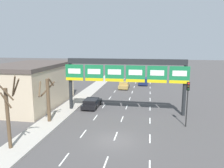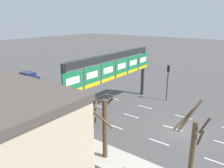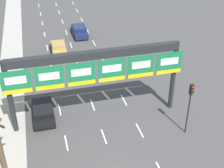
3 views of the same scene
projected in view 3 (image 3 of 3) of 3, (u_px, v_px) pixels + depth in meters
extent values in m
cube|color=white|center=(66.00, 143.00, 26.56)|extent=(0.12, 2.00, 0.01)
cube|color=white|center=(60.00, 110.00, 30.69)|extent=(0.12, 2.00, 0.01)
cube|color=white|center=(55.00, 84.00, 34.83)|extent=(0.12, 2.00, 0.01)
cube|color=white|center=(51.00, 64.00, 38.96)|extent=(0.12, 2.00, 0.01)
cube|color=white|center=(47.00, 48.00, 43.10)|extent=(0.12, 2.00, 0.01)
cube|color=white|center=(45.00, 34.00, 47.23)|extent=(0.12, 2.00, 0.01)
cube|color=white|center=(42.00, 23.00, 51.37)|extent=(0.12, 2.00, 0.01)
cube|color=white|center=(40.00, 14.00, 55.50)|extent=(0.12, 2.00, 0.01)
cube|color=white|center=(39.00, 5.00, 59.63)|extent=(0.12, 2.00, 0.01)
cube|color=white|center=(104.00, 136.00, 27.27)|extent=(0.12, 2.00, 0.01)
cube|color=white|center=(92.00, 105.00, 31.41)|extent=(0.12, 2.00, 0.01)
cube|color=white|center=(84.00, 80.00, 35.54)|extent=(0.12, 2.00, 0.01)
cube|color=white|center=(77.00, 61.00, 39.68)|extent=(0.12, 2.00, 0.01)
cube|color=white|center=(71.00, 45.00, 43.81)|extent=(0.12, 2.00, 0.01)
cube|color=white|center=(66.00, 32.00, 47.94)|extent=(0.12, 2.00, 0.01)
cube|color=white|center=(62.00, 21.00, 52.08)|extent=(0.12, 2.00, 0.01)
cube|color=white|center=(59.00, 12.00, 56.21)|extent=(0.12, 2.00, 0.01)
cube|color=white|center=(56.00, 4.00, 60.35)|extent=(0.12, 2.00, 0.01)
cube|color=white|center=(140.00, 130.00, 27.99)|extent=(0.12, 2.00, 0.01)
cube|color=white|center=(124.00, 100.00, 32.12)|extent=(0.12, 2.00, 0.01)
cube|color=white|center=(112.00, 77.00, 36.26)|extent=(0.12, 2.00, 0.01)
cube|color=white|center=(102.00, 58.00, 40.39)|extent=(0.12, 2.00, 0.01)
cube|color=white|center=(94.00, 43.00, 44.52)|extent=(0.12, 2.00, 0.01)
cube|color=white|center=(87.00, 30.00, 48.66)|extent=(0.12, 2.00, 0.01)
cube|color=white|center=(82.00, 20.00, 52.79)|extent=(0.12, 2.00, 0.01)
cube|color=white|center=(77.00, 11.00, 56.93)|extent=(0.12, 2.00, 0.01)
cube|color=white|center=(73.00, 3.00, 61.06)|extent=(0.12, 2.00, 0.01)
cylinder|color=#232628|center=(10.00, 98.00, 26.08)|extent=(0.45, 0.45, 7.03)
cylinder|color=#232628|center=(173.00, 76.00, 29.29)|extent=(0.45, 0.45, 7.03)
cube|color=#232628|center=(95.00, 55.00, 26.04)|extent=(14.80, 0.60, 0.70)
cube|color=#197542|center=(16.00, 82.00, 25.10)|extent=(2.42, 0.08, 2.10)
cube|color=white|center=(16.00, 81.00, 24.96)|extent=(1.69, 0.02, 0.67)
cube|color=yellow|center=(18.00, 92.00, 25.50)|extent=(2.37, 0.02, 0.38)
cube|color=#197542|center=(49.00, 78.00, 25.67)|extent=(2.42, 0.08, 2.10)
cube|color=white|center=(49.00, 76.00, 25.54)|extent=(1.69, 0.02, 0.67)
cube|color=yellow|center=(50.00, 87.00, 26.08)|extent=(2.37, 0.02, 0.38)
cube|color=#197542|center=(81.00, 74.00, 26.25)|extent=(2.42, 0.08, 2.10)
cube|color=white|center=(81.00, 72.00, 26.11)|extent=(1.69, 0.02, 0.67)
cube|color=yellow|center=(82.00, 83.00, 26.66)|extent=(2.37, 0.02, 0.38)
cube|color=#197542|center=(112.00, 70.00, 26.83)|extent=(2.42, 0.08, 2.10)
cube|color=white|center=(112.00, 69.00, 26.69)|extent=(1.69, 0.02, 0.67)
cube|color=yellow|center=(112.00, 79.00, 27.24)|extent=(2.37, 0.02, 0.38)
cube|color=#197542|center=(141.00, 67.00, 27.40)|extent=(2.42, 0.08, 2.10)
cube|color=white|center=(141.00, 65.00, 27.27)|extent=(1.69, 0.02, 0.67)
cube|color=yellow|center=(141.00, 75.00, 27.81)|extent=(2.37, 0.02, 0.38)
cube|color=#197542|center=(169.00, 63.00, 27.98)|extent=(2.42, 0.08, 2.10)
cube|color=white|center=(170.00, 61.00, 27.84)|extent=(1.69, 0.02, 0.67)
cube|color=yellow|center=(168.00, 72.00, 28.39)|extent=(2.37, 0.02, 0.38)
cube|color=#A88947|center=(59.00, 48.00, 41.64)|extent=(1.87, 4.10, 0.69)
cube|color=#A88947|center=(58.00, 45.00, 41.11)|extent=(1.72, 2.13, 0.57)
cube|color=black|center=(58.00, 45.00, 41.11)|extent=(1.76, 1.96, 0.41)
cylinder|color=black|center=(51.00, 47.00, 42.58)|extent=(0.22, 0.66, 0.66)
cylinder|color=black|center=(64.00, 46.00, 42.95)|extent=(0.22, 0.66, 0.66)
cylinder|color=black|center=(53.00, 55.00, 40.54)|extent=(0.22, 0.66, 0.66)
cylinder|color=black|center=(66.00, 53.00, 40.91)|extent=(0.22, 0.66, 0.66)
cube|color=black|center=(43.00, 112.00, 29.50)|extent=(1.94, 4.53, 0.55)
cube|color=black|center=(43.00, 110.00, 29.00)|extent=(1.79, 2.35, 0.50)
cube|color=black|center=(43.00, 110.00, 29.00)|extent=(1.83, 2.17, 0.36)
cylinder|color=black|center=(33.00, 107.00, 30.50)|extent=(0.22, 0.66, 0.66)
cylinder|color=black|center=(51.00, 104.00, 30.89)|extent=(0.22, 0.66, 0.66)
cylinder|color=black|center=(35.00, 124.00, 28.26)|extent=(0.22, 0.66, 0.66)
cylinder|color=black|center=(54.00, 121.00, 28.64)|extent=(0.22, 0.66, 0.66)
cube|color=#19234C|center=(79.00, 32.00, 46.73)|extent=(1.94, 4.89, 0.73)
cube|color=#19234C|center=(79.00, 28.00, 46.13)|extent=(1.79, 2.54, 0.62)
cube|color=black|center=(79.00, 28.00, 46.13)|extent=(1.83, 2.34, 0.44)
cylinder|color=black|center=(72.00, 30.00, 47.87)|extent=(0.22, 0.66, 0.66)
cylinder|color=black|center=(83.00, 29.00, 48.25)|extent=(0.22, 0.66, 0.66)
cylinder|color=black|center=(75.00, 37.00, 45.45)|extent=(0.22, 0.66, 0.66)
cylinder|color=black|center=(87.00, 36.00, 45.83)|extent=(0.22, 0.66, 0.66)
cylinder|color=black|center=(188.00, 114.00, 26.74)|extent=(0.12, 0.12, 4.05)
cube|color=black|center=(192.00, 89.00, 25.46)|extent=(0.30, 0.24, 0.90)
sphere|color=red|center=(193.00, 87.00, 25.19)|extent=(0.20, 0.20, 0.20)
sphere|color=#412F0C|center=(192.00, 90.00, 25.35)|extent=(0.20, 0.20, 0.20)
sphere|color=#0E3515|center=(192.00, 93.00, 25.50)|extent=(0.20, 0.20, 0.20)
cylinder|color=brown|center=(0.00, 150.00, 22.08)|extent=(0.40, 0.40, 4.90)
cylinder|color=brown|center=(2.00, 126.00, 21.03)|extent=(0.30, 1.06, 1.06)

